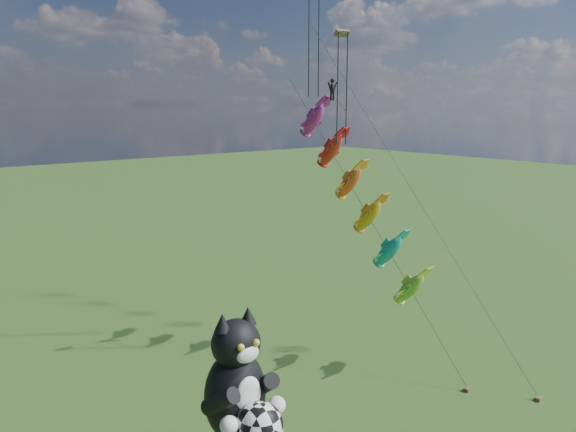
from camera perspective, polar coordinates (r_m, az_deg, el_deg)
cat_kite_rig at (r=20.35m, az=-4.88°, el=-17.27°), size 2.70×4.25×9.99m
fish_windsock_rig at (r=38.15m, az=7.22°, el=1.68°), size 1.48×15.95×18.69m
parafoil_rig at (r=39.43m, az=4.94°, el=14.36°), size 3.64×17.27×26.37m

